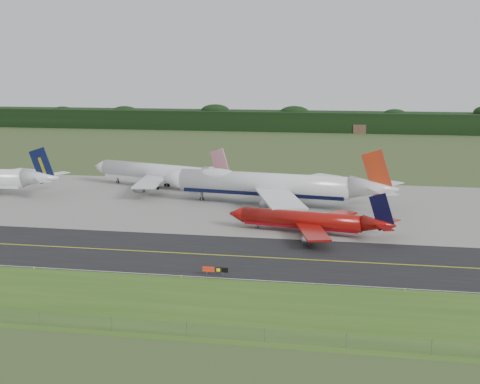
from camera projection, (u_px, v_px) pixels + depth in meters
name	position (u px, v px, depth m)	size (l,w,h in m)	color
ground	(216.00, 250.00, 149.02)	(600.00, 600.00, 0.00)	#2F441F
grass_verge	(173.00, 304.00, 115.20)	(400.00, 30.00, 0.01)	#2E5719
taxiway	(212.00, 255.00, 145.15)	(400.00, 32.00, 0.02)	black
apron	(253.00, 204.00, 198.29)	(400.00, 78.00, 0.01)	gray
taxiway_centreline	(212.00, 255.00, 145.15)	(400.00, 0.40, 0.00)	yellow
taxiway_edge_line	(195.00, 277.00, 130.18)	(400.00, 0.25, 0.00)	silver
perimeter_fence	(149.00, 327.00, 102.44)	(320.00, 0.10, 320.00)	slate
horizon_treeline	(311.00, 122.00, 412.49)	(700.00, 25.00, 12.00)	black
jet_ba_747	(272.00, 185.00, 195.19)	(71.05, 58.37, 17.87)	silver
jet_red_737	(310.00, 221.00, 163.09)	(41.80, 33.65, 11.32)	maroon
jet_star_tail	(161.00, 173.00, 222.62)	(54.99, 44.78, 14.85)	silver
taxiway_sign	(215.00, 270.00, 130.67)	(5.08, 0.20, 1.69)	slate
edge_marker_left	(34.00, 268.00, 135.03)	(0.16, 0.16, 0.50)	yellow
edge_marker_center	(181.00, 276.00, 129.60)	(0.16, 0.16, 0.50)	yellow
edge_marker_right	(405.00, 289.00, 122.13)	(0.16, 0.16, 0.50)	yellow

